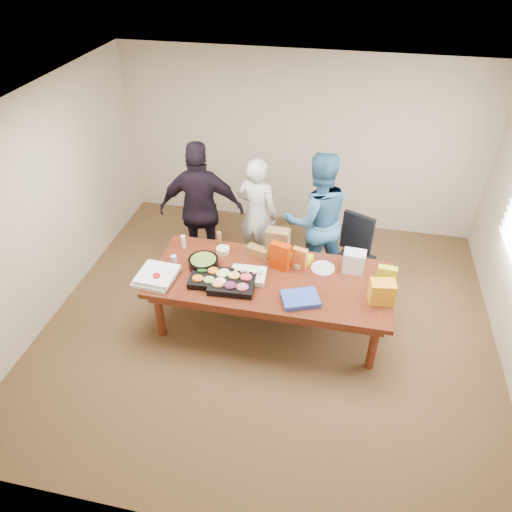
% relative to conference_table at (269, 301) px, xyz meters
% --- Properties ---
extents(floor, '(5.50, 5.00, 0.02)m').
position_rel_conference_table_xyz_m(floor, '(0.00, 0.00, -0.39)').
color(floor, '#47301E').
rests_on(floor, ground).
extents(ceiling, '(5.50, 5.00, 0.02)m').
position_rel_conference_table_xyz_m(ceiling, '(0.00, 0.00, 2.33)').
color(ceiling, white).
rests_on(ceiling, wall_back).
extents(wall_back, '(5.50, 0.04, 2.70)m').
position_rel_conference_table_xyz_m(wall_back, '(0.00, 2.50, 0.98)').
color(wall_back, beige).
rests_on(wall_back, floor).
extents(wall_front, '(5.50, 0.04, 2.70)m').
position_rel_conference_table_xyz_m(wall_front, '(0.00, -2.50, 0.98)').
color(wall_front, beige).
rests_on(wall_front, floor).
extents(wall_left, '(0.04, 5.00, 2.70)m').
position_rel_conference_table_xyz_m(wall_left, '(-2.75, 0.00, 0.98)').
color(wall_left, beige).
rests_on(wall_left, floor).
extents(conference_table, '(2.80, 1.20, 0.75)m').
position_rel_conference_table_xyz_m(conference_table, '(0.00, 0.00, 0.00)').
color(conference_table, '#4C1C0F').
rests_on(conference_table, floor).
extents(office_chair, '(0.69, 0.69, 1.02)m').
position_rel_conference_table_xyz_m(office_chair, '(0.97, 0.90, 0.13)').
color(office_chair, black).
rests_on(office_chair, floor).
extents(person_center, '(0.69, 0.54, 1.67)m').
position_rel_conference_table_xyz_m(person_center, '(-0.40, 1.21, 0.46)').
color(person_center, silver).
rests_on(person_center, floor).
extents(person_right, '(1.10, 0.99, 1.88)m').
position_rel_conference_table_xyz_m(person_right, '(0.42, 1.06, 0.56)').
color(person_right, '#326895').
rests_on(person_right, floor).
extents(person_left, '(1.19, 0.65, 1.92)m').
position_rel_conference_table_xyz_m(person_left, '(-1.12, 0.96, 0.59)').
color(person_left, black).
rests_on(person_left, floor).
extents(veggie_tray, '(0.50, 0.40, 0.07)m').
position_rel_conference_table_xyz_m(veggie_tray, '(-0.65, -0.20, 0.41)').
color(veggie_tray, black).
rests_on(veggie_tray, conference_table).
extents(fruit_tray, '(0.53, 0.43, 0.08)m').
position_rel_conference_table_xyz_m(fruit_tray, '(-0.39, -0.25, 0.41)').
color(fruit_tray, black).
rests_on(fruit_tray, conference_table).
extents(sheet_cake, '(0.42, 0.33, 0.07)m').
position_rel_conference_table_xyz_m(sheet_cake, '(-0.25, -0.06, 0.41)').
color(sheet_cake, silver).
rests_on(sheet_cake, conference_table).
extents(salad_bowl, '(0.44, 0.44, 0.12)m').
position_rel_conference_table_xyz_m(salad_bowl, '(-0.82, 0.03, 0.43)').
color(salad_bowl, black).
rests_on(salad_bowl, conference_table).
extents(chip_bag_blue, '(0.48, 0.42, 0.06)m').
position_rel_conference_table_xyz_m(chip_bag_blue, '(0.40, -0.33, 0.40)').
color(chip_bag_blue, '#2E46B4').
rests_on(chip_bag_blue, conference_table).
extents(chip_bag_red, '(0.26, 0.16, 0.35)m').
position_rel_conference_table_xyz_m(chip_bag_red, '(0.08, 0.20, 0.55)').
color(chip_bag_red, '#B22B00').
rests_on(chip_bag_red, conference_table).
extents(chip_bag_yellow, '(0.22, 0.10, 0.32)m').
position_rel_conference_table_xyz_m(chip_bag_yellow, '(1.30, 0.05, 0.53)').
color(chip_bag_yellow, '#D0D41A').
rests_on(chip_bag_yellow, conference_table).
extents(chip_bag_orange, '(0.19, 0.12, 0.27)m').
position_rel_conference_table_xyz_m(chip_bag_orange, '(0.31, 0.25, 0.51)').
color(chip_bag_orange, orange).
rests_on(chip_bag_orange, conference_table).
extents(mayo_jar, '(0.12, 0.12, 0.15)m').
position_rel_conference_table_xyz_m(mayo_jar, '(0.10, 0.27, 0.45)').
color(mayo_jar, white).
rests_on(mayo_jar, conference_table).
extents(mustard_bottle, '(0.07, 0.07, 0.16)m').
position_rel_conference_table_xyz_m(mustard_bottle, '(0.25, 0.42, 0.46)').
color(mustard_bottle, yellow).
rests_on(mustard_bottle, conference_table).
extents(dressing_bottle, '(0.07, 0.07, 0.19)m').
position_rel_conference_table_xyz_m(dressing_bottle, '(-0.75, 0.51, 0.47)').
color(dressing_bottle, brown).
rests_on(dressing_bottle, conference_table).
extents(ranch_bottle, '(0.06, 0.06, 0.17)m').
position_rel_conference_table_xyz_m(ranch_bottle, '(-1.18, 0.37, 0.46)').
color(ranch_bottle, '#FCECCA').
rests_on(ranch_bottle, conference_table).
extents(banana_bunch, '(0.30, 0.23, 0.09)m').
position_rel_conference_table_xyz_m(banana_bunch, '(0.31, 0.39, 0.42)').
color(banana_bunch, '#EBDF00').
rests_on(banana_bunch, conference_table).
extents(bread_loaf, '(0.30, 0.20, 0.11)m').
position_rel_conference_table_xyz_m(bread_loaf, '(-0.23, 0.40, 0.43)').
color(bread_loaf, olive).
rests_on(bread_loaf, conference_table).
extents(kraft_bag, '(0.29, 0.18, 0.37)m').
position_rel_conference_table_xyz_m(kraft_bag, '(0.01, 0.45, 0.56)').
color(kraft_bag, brown).
rests_on(kraft_bag, conference_table).
extents(red_cup, '(0.11, 0.11, 0.12)m').
position_rel_conference_table_xyz_m(red_cup, '(-1.25, -0.36, 0.43)').
color(red_cup, red).
rests_on(red_cup, conference_table).
extents(clear_cup_a, '(0.09, 0.09, 0.11)m').
position_rel_conference_table_xyz_m(clear_cup_a, '(-1.11, -0.25, 0.43)').
color(clear_cup_a, white).
rests_on(clear_cup_a, conference_table).
extents(clear_cup_b, '(0.08, 0.08, 0.10)m').
position_rel_conference_table_xyz_m(clear_cup_b, '(-1.19, 0.04, 0.42)').
color(clear_cup_b, silver).
rests_on(clear_cup_b, conference_table).
extents(pizza_box_lower, '(0.45, 0.45, 0.05)m').
position_rel_conference_table_xyz_m(pizza_box_lower, '(-1.30, -0.32, 0.40)').
color(pizza_box_lower, white).
rests_on(pizza_box_lower, conference_table).
extents(pizza_box_upper, '(0.44, 0.44, 0.05)m').
position_rel_conference_table_xyz_m(pizza_box_upper, '(-1.27, -0.30, 0.45)').
color(pizza_box_upper, white).
rests_on(pizza_box_upper, pizza_box_lower).
extents(plate_a, '(0.34, 0.34, 0.02)m').
position_rel_conference_table_xyz_m(plate_a, '(0.59, 0.29, 0.38)').
color(plate_a, silver).
rests_on(plate_a, conference_table).
extents(plate_b, '(0.28, 0.28, 0.01)m').
position_rel_conference_table_xyz_m(plate_b, '(0.94, 0.43, 0.38)').
color(plate_b, white).
rests_on(plate_b, conference_table).
extents(dip_bowl_a, '(0.16, 0.16, 0.06)m').
position_rel_conference_table_xyz_m(dip_bowl_a, '(0.30, 0.28, 0.41)').
color(dip_bowl_a, beige).
rests_on(dip_bowl_a, conference_table).
extents(dip_bowl_b, '(0.20, 0.20, 0.07)m').
position_rel_conference_table_xyz_m(dip_bowl_b, '(-0.67, 0.36, 0.41)').
color(dip_bowl_b, '#F3DFC2').
rests_on(dip_bowl_b, conference_table).
extents(grocery_bag_white, '(0.27, 0.20, 0.27)m').
position_rel_conference_table_xyz_m(grocery_bag_white, '(0.94, 0.32, 0.51)').
color(grocery_bag_white, silver).
rests_on(grocery_bag_white, conference_table).
extents(grocery_bag_yellow, '(0.29, 0.22, 0.27)m').
position_rel_conference_table_xyz_m(grocery_bag_yellow, '(1.26, -0.16, 0.51)').
color(grocery_bag_yellow, orange).
rests_on(grocery_bag_yellow, conference_table).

